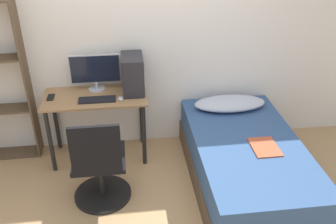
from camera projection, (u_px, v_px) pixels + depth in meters
The scene contains 12 objects.
ground_plane at pixel (153, 220), 3.35m from camera, with size 14.00×14.00×0.00m, color tan.
wall_back at pixel (139, 37), 3.89m from camera, with size 8.00×0.05×2.50m.
desk at pixel (96, 107), 3.90m from camera, with size 1.05×0.52×0.74m.
office_chair at pixel (100, 170), 3.40m from camera, with size 0.54×0.54×0.92m.
bed at pixel (245, 163), 3.66m from camera, with size 1.02×1.85×0.51m.
pillow at pixel (230, 103), 4.08m from camera, with size 0.78×0.36×0.11m.
magazine at pixel (265, 147), 3.44m from camera, with size 0.24×0.32×0.01m.
monitor at pixel (95, 71), 3.87m from camera, with size 0.53×0.18×0.39m.
keyboard at pixel (97, 100), 3.74m from camera, with size 0.37×0.13×0.02m.
pc_tower at pixel (133, 74), 3.84m from camera, with size 0.22×0.36×0.39m.
mouse at pixel (121, 98), 3.77m from camera, with size 0.06×0.09×0.02m.
phone at pixel (51, 97), 3.80m from camera, with size 0.07×0.14×0.01m.
Camera 1 is at (-0.17, -2.44, 2.49)m, focal length 40.00 mm.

